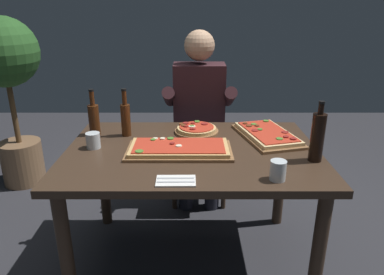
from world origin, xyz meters
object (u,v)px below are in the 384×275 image
(dining_table, at_px, (192,165))
(potted_plant_corner, at_px, (8,77))
(pizza_rectangular_left, at_px, (267,134))
(oil_bottle_amber, at_px, (317,137))
(pizza_round_far, at_px, (197,130))
(tumbler_far_side, at_px, (93,141))
(pizza_rectangular_front, at_px, (179,149))
(vinegar_bottle_green, at_px, (94,118))
(seated_diner, at_px, (199,111))
(tumbler_near_camera, at_px, (278,170))
(diner_chair, at_px, (199,138))
(wine_bottle_dark, at_px, (126,118))

(dining_table, distance_m, potted_plant_corner, 1.84)
(pizza_rectangular_left, distance_m, potted_plant_corner, 2.14)
(dining_table, distance_m, oil_bottle_amber, 0.69)
(pizza_round_far, bearing_deg, tumbler_far_side, -156.40)
(pizza_rectangular_front, height_order, vinegar_bottle_green, vinegar_bottle_green)
(seated_diner, bearing_deg, tumbler_far_side, -130.16)
(tumbler_near_camera, height_order, diner_chair, diner_chair)
(pizza_round_far, xyz_separation_m, tumbler_near_camera, (0.36, -0.64, 0.03))
(diner_chair, bearing_deg, dining_table, -93.56)
(pizza_rectangular_left, height_order, diner_chair, diner_chair)
(tumbler_near_camera, bearing_deg, seated_diner, 107.03)
(wine_bottle_dark, distance_m, tumbler_far_side, 0.26)
(vinegar_bottle_green, xyz_separation_m, tumbler_near_camera, (0.99, -0.61, -0.06))
(wine_bottle_dark, height_order, vinegar_bottle_green, wine_bottle_dark)
(pizza_round_far, relative_size, wine_bottle_dark, 0.94)
(vinegar_bottle_green, bearing_deg, dining_table, -21.52)
(tumbler_near_camera, xyz_separation_m, tumbler_far_side, (-0.94, 0.39, -0.01))
(vinegar_bottle_green, xyz_separation_m, potted_plant_corner, (-0.90, 0.80, 0.09))
(pizza_round_far, bearing_deg, tumbler_near_camera, -60.47)
(pizza_round_far, relative_size, tumbler_near_camera, 2.90)
(pizza_rectangular_front, bearing_deg, wine_bottle_dark, 141.26)
(seated_diner, xyz_separation_m, potted_plant_corner, (-1.55, 0.30, 0.20))
(potted_plant_corner, bearing_deg, oil_bottle_amber, -29.21)
(dining_table, bearing_deg, oil_bottle_amber, -13.69)
(pizza_round_far, distance_m, tumbler_far_side, 0.63)
(dining_table, distance_m, pizza_rectangular_front, 0.14)
(vinegar_bottle_green, distance_m, diner_chair, 0.97)
(dining_table, distance_m, diner_chair, 0.87)
(seated_diner, relative_size, potted_plant_corner, 0.94)
(pizza_rectangular_front, xyz_separation_m, vinegar_bottle_green, (-0.53, 0.28, 0.09))
(pizza_rectangular_left, xyz_separation_m, vinegar_bottle_green, (-1.05, 0.05, 0.09))
(vinegar_bottle_green, bearing_deg, tumbler_near_camera, -31.50)
(pizza_rectangular_front, distance_m, tumbler_near_camera, 0.57)
(oil_bottle_amber, bearing_deg, wine_bottle_dark, 160.02)
(pizza_rectangular_left, bearing_deg, wine_bottle_dark, 177.48)
(dining_table, height_order, pizza_rectangular_left, pizza_rectangular_left)
(dining_table, bearing_deg, potted_plant_corner, 145.28)
(pizza_rectangular_left, relative_size, seated_diner, 0.40)
(dining_table, xyz_separation_m, tumbler_far_side, (-0.55, 0.02, 0.13))
(pizza_rectangular_front, distance_m, vinegar_bottle_green, 0.60)
(oil_bottle_amber, xyz_separation_m, diner_chair, (-0.58, 1.01, -0.38))
(tumbler_near_camera, bearing_deg, wine_bottle_dark, 143.24)
(pizza_round_far, distance_m, diner_chair, 0.65)
(tumbler_far_side, distance_m, seated_diner, 0.94)
(pizza_rectangular_left, xyz_separation_m, diner_chair, (-0.40, 0.67, -0.27))
(oil_bottle_amber, distance_m, potted_plant_corner, 2.44)
(dining_table, height_order, pizza_round_far, pizza_round_far)
(pizza_rectangular_front, relative_size, pizza_round_far, 2.09)
(pizza_rectangular_front, height_order, seated_diner, seated_diner)
(pizza_round_far, height_order, potted_plant_corner, potted_plant_corner)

